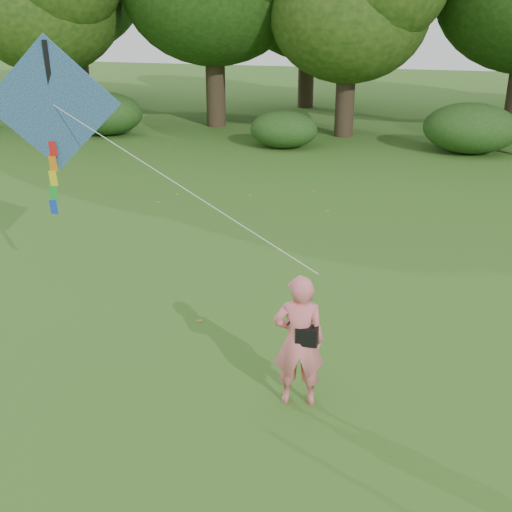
# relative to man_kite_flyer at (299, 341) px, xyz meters

# --- Properties ---
(ground) EXTENTS (100.00, 100.00, 0.00)m
(ground) POSITION_rel_man_kite_flyer_xyz_m (0.22, -0.28, -0.99)
(ground) COLOR #265114
(ground) RESTS_ON ground
(man_kite_flyer) EXTENTS (0.80, 0.61, 1.99)m
(man_kite_flyer) POSITION_rel_man_kite_flyer_xyz_m (0.00, 0.00, 0.00)
(man_kite_flyer) COLOR #E76D76
(man_kite_flyer) RESTS_ON ground
(crossbody_bag) EXTENTS (0.43, 0.20, 0.75)m
(crossbody_bag) POSITION_rel_man_kite_flyer_xyz_m (0.12, -0.03, 0.13)
(crossbody_bag) COLOR black
(crossbody_bag) RESTS_ON ground
(flying_kite) EXTENTS (5.87, 2.21, 3.04)m
(flying_kite) POSITION_rel_man_kite_flyer_xyz_m (-4.53, 1.80, 2.77)
(flying_kite) COLOR #2757A9
(flying_kite) RESTS_ON ground
(shrub_band) EXTENTS (39.15, 3.22, 1.88)m
(shrub_band) POSITION_rel_man_kite_flyer_xyz_m (-0.50, 17.32, -0.14)
(shrub_band) COLOR #264919
(shrub_band) RESTS_ON ground
(fallen_leaves) EXTENTS (6.20, 15.14, 0.01)m
(fallen_leaves) POSITION_rel_man_kite_flyer_xyz_m (-2.25, 5.38, -0.99)
(fallen_leaves) COLOR olive
(fallen_leaves) RESTS_ON ground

